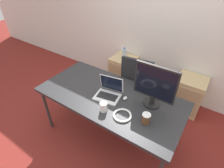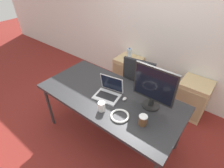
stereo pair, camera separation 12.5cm
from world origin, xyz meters
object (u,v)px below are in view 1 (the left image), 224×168
object	(u,v)px
laptop_center	(109,92)
monitor	(155,86)
office_chair	(138,91)
coffee_cup_brown	(146,118)
cabinet_left	(123,72)
mouse	(125,98)
cabinet_right	(188,95)
water_bottle	(124,53)
cable_coil	(122,115)
coffee_cup_white	(104,107)

from	to	relation	value
laptop_center	monitor	distance (m)	0.57
office_chair	monitor	bearing A→B (deg)	-52.20
laptop_center	coffee_cup_brown	world-z (taller)	laptop_center
cabinet_left	mouse	distance (m)	1.42
cabinet_right	water_bottle	distance (m)	1.32
water_bottle	cable_coil	bearing A→B (deg)	-60.21
cabinet_right	laptop_center	bearing A→B (deg)	-122.65
cabinet_left	mouse	bearing A→B (deg)	-58.99
monitor	coffee_cup_white	bearing A→B (deg)	-135.15
laptop_center	cable_coil	bearing A→B (deg)	-32.49
water_bottle	cable_coil	size ratio (longest dim) A/B	1.01
coffee_cup_white	coffee_cup_brown	world-z (taller)	coffee_cup_brown
monitor	coffee_cup_brown	bearing A→B (deg)	-78.21
cabinet_left	coffee_cup_white	xyz separation A→B (m)	(0.59, -1.45, 0.52)
cabinet_left	coffee_cup_brown	distance (m)	1.78
water_bottle	laptop_center	size ratio (longest dim) A/B	0.61
cabinet_left	mouse	xyz separation A→B (m)	(0.69, -1.15, 0.48)
laptop_center	mouse	xyz separation A→B (m)	(0.21, 0.05, -0.03)
laptop_center	coffee_cup_brown	distance (m)	0.58
cable_coil	coffee_cup_white	bearing A→B (deg)	-168.53
monitor	cable_coil	world-z (taller)	monitor
laptop_center	cable_coil	world-z (taller)	laptop_center
cabinet_left	laptop_center	world-z (taller)	laptop_center
water_bottle	monitor	size ratio (longest dim) A/B	0.41
cabinet_right	laptop_center	xyz separation A→B (m)	(-0.77, -1.20, 0.51)
cabinet_right	mouse	xyz separation A→B (m)	(-0.56, -1.15, 0.48)
water_bottle	monitor	distance (m)	1.48
cabinet_left	monitor	distance (m)	1.61
cabinet_left	coffee_cup_white	size ratio (longest dim) A/B	5.64
cable_coil	water_bottle	bearing A→B (deg)	119.79
cable_coil	mouse	bearing A→B (deg)	114.18
monitor	cabinet_left	bearing A→B (deg)	133.31
water_bottle	coffee_cup_white	size ratio (longest dim) A/B	1.89
cabinet_right	coffee_cup_white	bearing A→B (deg)	-114.72
monitor	coffee_cup_white	size ratio (longest dim) A/B	4.62
laptop_center	cabinet_left	bearing A→B (deg)	111.99
water_bottle	mouse	distance (m)	1.34
office_chair	cable_coil	xyz separation A→B (m)	(0.24, -0.90, 0.38)
mouse	coffee_cup_brown	distance (m)	0.41
laptop_center	monitor	size ratio (longest dim) A/B	0.67
coffee_cup_white	mouse	bearing A→B (deg)	70.99
water_bottle	coffee_cup_brown	distance (m)	1.71
office_chair	cable_coil	bearing A→B (deg)	-75.13
office_chair	coffee_cup_brown	xyz separation A→B (m)	(0.48, -0.84, 0.42)
water_bottle	cable_coil	distance (m)	1.62
cable_coil	monitor	bearing A→B (deg)	62.72
office_chair	monitor	size ratio (longest dim) A/B	2.12
office_chair	cable_coil	world-z (taller)	office_chair
monitor	water_bottle	bearing A→B (deg)	133.25
coffee_cup_white	cable_coil	world-z (taller)	coffee_cup_white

